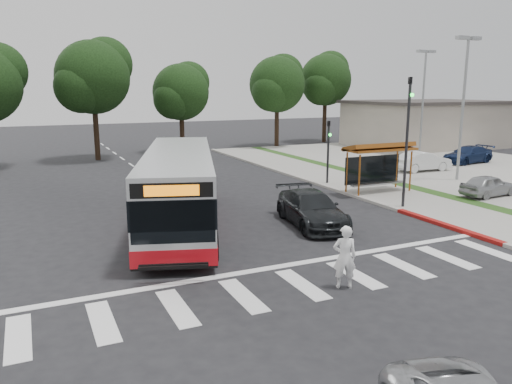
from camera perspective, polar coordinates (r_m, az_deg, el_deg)
ground at (r=20.04m, az=-1.91°, el=-5.57°), size 140.00×140.00×0.00m
sidewalk_east at (r=32.11m, az=10.71°, el=0.99°), size 4.00×40.00×0.12m
curb_east at (r=31.00m, az=7.69°, el=0.73°), size 0.30×40.00×0.15m
curb_east_red at (r=23.42m, az=20.91°, el=-3.60°), size 0.32×6.00×0.15m
parking_lot at (r=41.51m, az=22.73°, el=2.69°), size 18.00×36.00×0.10m
commercial_building at (r=54.63m, az=18.67°, el=7.25°), size 14.00×10.00×4.40m
building_roof_cap at (r=54.51m, az=18.83°, el=9.71°), size 14.60×10.60×0.30m
crosswalk_ladder at (r=15.82m, az=5.28°, el=-10.46°), size 18.00×2.60×0.01m
bus_shelter at (r=29.35m, az=13.84°, el=4.37°), size 4.20×1.60×2.86m
traffic_signal_ne_tall at (r=25.68m, az=16.92°, el=6.61°), size 0.18×0.37×6.50m
traffic_signal_ne_short at (r=31.36m, az=8.26°, el=5.29°), size 0.18×0.37×4.00m
lot_light_front at (r=34.70m, az=22.71°, el=10.81°), size 1.90×0.35×9.01m
lot_light_mid at (r=46.01m, az=18.62°, el=11.14°), size 1.90×0.35×9.01m
tree_ne_a at (r=51.37m, az=2.47°, el=12.28°), size 6.16×5.74×9.30m
tree_ne_b at (r=56.61m, az=7.99°, el=12.68°), size 6.16×5.74×10.02m
tree_north_a at (r=44.05m, az=-18.07°, el=12.49°), size 6.60×6.15×10.17m
tree_north_b at (r=47.63m, az=-8.52°, el=11.32°), size 5.72×5.33×8.43m
transit_bus at (r=22.10m, az=-8.78°, el=0.34°), size 6.53×12.95×3.29m
pedestrian at (r=15.43m, az=10.09°, el=-7.31°), size 0.84×0.72×1.96m
dark_sedan at (r=22.22m, az=6.36°, el=-1.91°), size 2.88×5.38×1.48m
parked_car_0 at (r=30.40m, az=25.04°, el=0.69°), size 3.62×1.66×1.20m
parked_car_1 at (r=37.89m, az=18.51°, el=3.35°), size 4.29×1.61×1.40m
parked_car_3 at (r=43.19m, az=23.05°, el=3.96°), size 4.82×2.41×1.34m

